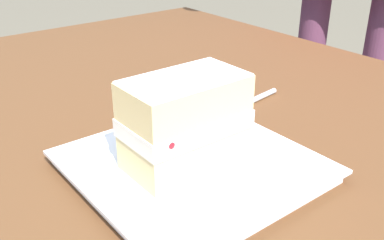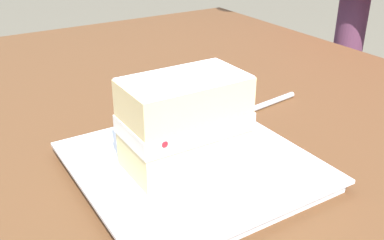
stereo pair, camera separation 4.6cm
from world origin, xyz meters
name	(u,v)px [view 1 (the left image)]	position (x,y,z in m)	size (l,w,h in m)	color
patio_table	(49,212)	(0.00, 0.00, 0.67)	(1.26, 1.06, 0.77)	brown
dessert_plate	(192,166)	(-0.11, 0.17, 0.78)	(0.24, 0.24, 0.02)	white
cake_slice	(185,122)	(-0.10, 0.16, 0.83)	(0.13, 0.07, 0.10)	#EAD18C
dessert_fork	(234,109)	(-0.25, 0.08, 0.77)	(0.17, 0.04, 0.01)	silver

